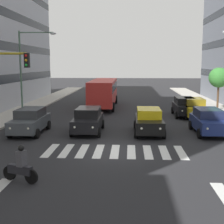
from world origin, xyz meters
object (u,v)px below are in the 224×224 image
at_px(car_row2_0, 185,106).
at_px(street_lamp_right, 27,64).
at_px(car_row2_1, 194,108).
at_px(car_2, 88,120).
at_px(car_1, 149,121).
at_px(car_0, 208,121).
at_px(street_tree_2, 219,78).
at_px(bus_behind_traffic, 103,90).
at_px(car_3, 30,121).
at_px(motorcycle_with_rider, 21,167).

height_order(car_row2_0, street_lamp_right, street_lamp_right).
bearing_deg(car_row2_1, car_2, 37.88).
relative_size(car_1, car_row2_1, 1.00).
xyz_separation_m(car_2, street_lamp_right, (6.50, -6.86, 3.91)).
distance_m(car_0, car_row2_1, 6.75).
bearing_deg(car_2, street_tree_2, -137.68).
xyz_separation_m(car_row2_0, bus_behind_traffic, (7.96, -5.57, 0.97)).
bearing_deg(car_2, car_row2_1, -142.12).
relative_size(car_row2_1, bus_behind_traffic, 0.42).
bearing_deg(car_0, car_row2_0, -87.36).
xyz_separation_m(car_3, street_lamp_right, (2.55, -7.42, 3.91)).
height_order(car_0, car_1, same).
bearing_deg(car_1, bus_behind_traffic, -72.21).
height_order(car_row2_0, motorcycle_with_rider, car_row2_0).
distance_m(car_0, car_2, 8.30).
distance_m(car_3, bus_behind_traffic, 14.16).
bearing_deg(car_row2_0, motorcycle_with_rider, 60.86).
distance_m(bus_behind_traffic, street_lamp_right, 9.42).
height_order(car_2, car_row2_1, same).
xyz_separation_m(car_3, car_row2_1, (-12.64, -7.31, 0.00)).
distance_m(car_2, car_row2_0, 10.89).
bearing_deg(street_tree_2, car_1, 55.11).
distance_m(car_2, bus_behind_traffic, 13.04).
xyz_separation_m(car_row2_0, motorcycle_with_rider, (9.46, 16.97, -0.24)).
relative_size(car_2, car_row2_1, 1.00).
relative_size(car_0, car_row2_1, 1.00).
bearing_deg(street_lamp_right, car_1, 146.81).
height_order(car_0, car_row2_0, same).
relative_size(car_row2_1, street_tree_2, 1.04).
bearing_deg(car_3, car_1, -177.18).
bearing_deg(car_2, motorcycle_with_rider, 81.07).
bearing_deg(car_2, street_lamp_right, -46.52).
bearing_deg(car_3, car_0, -177.32).
xyz_separation_m(car_3, street_tree_2, (-15.83, -11.37, 2.49)).
bearing_deg(car_row2_0, car_2, 43.01).
relative_size(motorcycle_with_rider, street_tree_2, 0.38).
relative_size(car_1, car_2, 1.00).
xyz_separation_m(car_0, car_2, (8.30, 0.01, 0.00)).
relative_size(car_3, bus_behind_traffic, 0.42).
height_order(car_row2_0, street_tree_2, street_tree_2).
height_order(car_1, car_2, same).
xyz_separation_m(car_3, motorcycle_with_rider, (-2.46, 8.99, -0.24)).
relative_size(car_2, car_row2_0, 1.00).
bearing_deg(car_row2_0, street_tree_2, -139.14).
xyz_separation_m(car_1, car_3, (8.18, 0.40, 0.00)).
bearing_deg(car_3, bus_behind_traffic, -106.28).
distance_m(car_row2_1, street_tree_2, 5.73).
bearing_deg(car_3, car_row2_1, -149.95).
bearing_deg(street_lamp_right, car_3, 108.94).
xyz_separation_m(car_0, motorcycle_with_rider, (9.80, 9.56, -0.24)).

